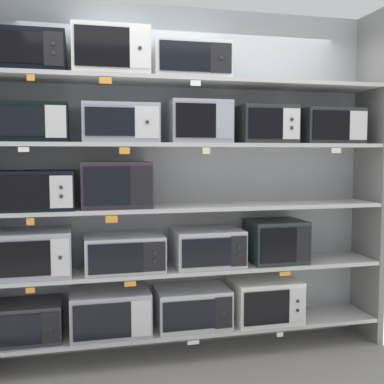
# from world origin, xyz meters

# --- Properties ---
(back_panel) EXTENTS (3.18, 0.04, 2.68)m
(back_panel) POSITION_xyz_m (0.00, 0.23, 1.34)
(back_panel) COLOR #9EA3A8
(back_panel) RESTS_ON ground
(upright_right) EXTENTS (0.05, 0.42, 2.68)m
(upright_right) POSITION_xyz_m (1.52, 0.00, 1.34)
(upright_right) COLOR slate
(upright_right) RESTS_ON ground
(shelf_0) EXTENTS (2.98, 0.42, 0.03)m
(shelf_0) POSITION_xyz_m (0.00, 0.00, 0.20)
(shelf_0) COLOR beige
(shelf_0) RESTS_ON ground
(microwave_0) EXTENTS (0.46, 0.36, 0.27)m
(microwave_0) POSITION_xyz_m (-1.20, -0.00, 0.35)
(microwave_0) COLOR #2F2E35
(microwave_0) RESTS_ON shelf_0
(microwave_1) EXTENTS (0.58, 0.42, 0.32)m
(microwave_1) POSITION_xyz_m (-0.63, -0.00, 0.38)
(microwave_1) COLOR #A29EAC
(microwave_1) RESTS_ON shelf_0
(microwave_2) EXTENTS (0.56, 0.39, 0.29)m
(microwave_2) POSITION_xyz_m (-0.00, -0.00, 0.37)
(microwave_2) COLOR silver
(microwave_2) RESTS_ON shelf_0
(microwave_3) EXTENTS (0.53, 0.43, 0.33)m
(microwave_3) POSITION_xyz_m (0.59, -0.00, 0.38)
(microwave_3) COLOR silver
(microwave_3) RESTS_ON shelf_0
(price_tag_0) EXTENTS (0.09, 0.00, 0.03)m
(price_tag_0) POSITION_xyz_m (-0.04, -0.21, 0.17)
(price_tag_0) COLOR white
(price_tag_1) EXTENTS (0.05, 0.00, 0.03)m
(price_tag_1) POSITION_xyz_m (0.64, -0.21, 0.17)
(price_tag_1) COLOR white
(shelf_1) EXTENTS (2.98, 0.42, 0.03)m
(shelf_1) POSITION_xyz_m (0.00, 0.00, 0.67)
(shelf_1) COLOR beige
(microwave_4) EXTENTS (0.54, 0.42, 0.32)m
(microwave_4) POSITION_xyz_m (-1.16, -0.00, 0.85)
(microwave_4) COLOR #989EAE
(microwave_4) RESTS_ON shelf_1
(microwave_5) EXTENTS (0.57, 0.42, 0.26)m
(microwave_5) POSITION_xyz_m (-0.52, -0.00, 0.82)
(microwave_5) COLOR #B3B6BF
(microwave_5) RESTS_ON shelf_1
(microwave_6) EXTENTS (0.52, 0.42, 0.28)m
(microwave_6) POSITION_xyz_m (0.12, -0.00, 0.83)
(microwave_6) COLOR #B4B4BD
(microwave_6) RESTS_ON shelf_1
(microwave_7) EXTENTS (0.44, 0.38, 0.33)m
(microwave_7) POSITION_xyz_m (0.69, -0.00, 0.85)
(microwave_7) COLOR #262F2E
(microwave_7) RESTS_ON shelf_1
(price_tag_2) EXTENTS (0.06, 0.00, 0.04)m
(price_tag_2) POSITION_xyz_m (-1.16, -0.21, 0.63)
(price_tag_2) COLOR orange
(price_tag_3) EXTENTS (0.08, 0.00, 0.03)m
(price_tag_3) POSITION_xyz_m (-0.50, -0.21, 0.63)
(price_tag_3) COLOR orange
(price_tag_4) EXTENTS (0.09, 0.00, 0.03)m
(price_tag_4) POSITION_xyz_m (0.68, -0.21, 0.64)
(price_tag_4) COLOR orange
(shelf_2) EXTENTS (2.98, 0.42, 0.03)m
(shelf_2) POSITION_xyz_m (0.00, 0.00, 1.14)
(shelf_2) COLOR beige
(microwave_8) EXTENTS (0.57, 0.44, 0.27)m
(microwave_8) POSITION_xyz_m (-1.15, -0.00, 1.29)
(microwave_8) COLOR black
(microwave_8) RESTS_ON shelf_2
(microwave_9) EXTENTS (0.50, 0.37, 0.33)m
(microwave_9) POSITION_xyz_m (-0.57, -0.00, 1.32)
(microwave_9) COLOR #322634
(microwave_9) RESTS_ON shelf_2
(price_tag_5) EXTENTS (0.05, 0.00, 0.05)m
(price_tag_5) POSITION_xyz_m (-1.15, -0.21, 1.10)
(price_tag_5) COLOR orange
(price_tag_6) EXTENTS (0.08, 0.00, 0.05)m
(price_tag_6) POSITION_xyz_m (-0.62, -0.21, 1.10)
(price_tag_6) COLOR orange
(shelf_3) EXTENTS (2.98, 0.42, 0.03)m
(shelf_3) POSITION_xyz_m (0.00, 0.00, 1.61)
(shelf_3) COLOR beige
(microwave_10) EXTENTS (0.53, 0.35, 0.27)m
(microwave_10) POSITION_xyz_m (-1.16, -0.00, 1.76)
(microwave_10) COLOR black
(microwave_10) RESTS_ON shelf_3
(microwave_11) EXTENTS (0.54, 0.43, 0.27)m
(microwave_11) POSITION_xyz_m (-0.54, -0.00, 1.76)
(microwave_11) COLOR #989CAC
(microwave_11) RESTS_ON shelf_3
(microwave_12) EXTENTS (0.45, 0.42, 0.31)m
(microwave_12) POSITION_xyz_m (0.04, -0.00, 1.78)
(microwave_12) COLOR #989FAB
(microwave_12) RESTS_ON shelf_3
(microwave_13) EXTENTS (0.43, 0.44, 0.28)m
(microwave_13) POSITION_xyz_m (0.57, -0.00, 1.77)
(microwave_13) COLOR #2B2D2C
(microwave_13) RESTS_ON shelf_3
(microwave_14) EXTENTS (0.49, 0.39, 0.28)m
(microwave_14) POSITION_xyz_m (1.11, -0.00, 1.76)
(microwave_14) COLOR #2A2C30
(microwave_14) RESTS_ON shelf_3
(price_tag_7) EXTENTS (0.07, 0.00, 0.03)m
(price_tag_7) POSITION_xyz_m (-1.18, -0.21, 1.57)
(price_tag_7) COLOR white
(price_tag_8) EXTENTS (0.07, 0.00, 0.05)m
(price_tag_8) POSITION_xyz_m (-0.52, -0.21, 1.57)
(price_tag_8) COLOR orange
(price_tag_9) EXTENTS (0.05, 0.00, 0.05)m
(price_tag_9) POSITION_xyz_m (0.05, -0.21, 1.57)
(price_tag_9) COLOR beige
(price_tag_10) EXTENTS (0.08, 0.00, 0.04)m
(price_tag_10) POSITION_xyz_m (1.08, -0.21, 1.57)
(price_tag_10) COLOR beige
(shelf_4) EXTENTS (2.98, 0.42, 0.03)m
(shelf_4) POSITION_xyz_m (0.00, 0.00, 2.08)
(shelf_4) COLOR beige
(microwave_15) EXTENTS (0.53, 0.39, 0.28)m
(microwave_15) POSITION_xyz_m (-1.17, -0.00, 2.23)
(microwave_15) COLOR black
(microwave_15) RESTS_ON shelf_4
(microwave_16) EXTENTS (0.53, 0.43, 0.33)m
(microwave_16) POSITION_xyz_m (-0.60, -0.00, 2.26)
(microwave_16) COLOR silver
(microwave_16) RESTS_ON shelf_4
(microwave_17) EXTENTS (0.55, 0.39, 0.26)m
(microwave_17) POSITION_xyz_m (-0.02, -0.00, 2.22)
(microwave_17) COLOR silver
(microwave_17) RESTS_ON shelf_4
(price_tag_11) EXTENTS (0.05, 0.00, 0.04)m
(price_tag_11) POSITION_xyz_m (-1.12, -0.21, 2.04)
(price_tag_11) COLOR orange
(price_tag_12) EXTENTS (0.08, 0.00, 0.04)m
(price_tag_12) POSITION_xyz_m (-0.65, -0.21, 2.04)
(price_tag_12) COLOR orange
(price_tag_13) EXTENTS (0.07, 0.00, 0.04)m
(price_tag_13) POSITION_xyz_m (-0.02, -0.21, 2.04)
(price_tag_13) COLOR white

